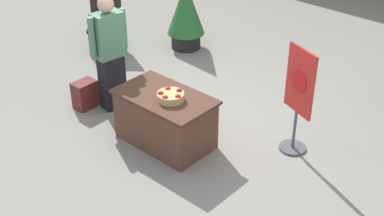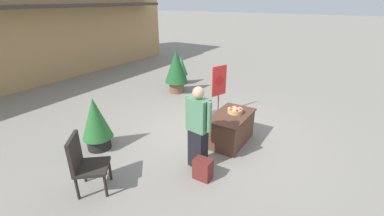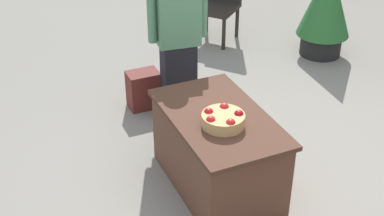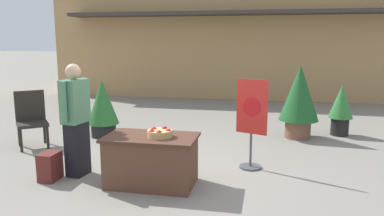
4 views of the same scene
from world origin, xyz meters
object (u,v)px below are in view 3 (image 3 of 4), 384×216
Objects in this scene: potted_plant_near_right at (326,6)px; backpack at (144,90)px; person_visitor at (178,39)px; display_table at (218,151)px; apple_basket at (223,119)px.

backpack is at bearing -82.88° from potted_plant_near_right.
person_visitor is 1.39× the size of potted_plant_near_right.
person_visitor reaches higher than display_table.
display_table is 3.73× the size of apple_basket.
apple_basket is at bearing -12.83° from display_table.
potted_plant_near_right reaches higher than display_table.
apple_basket is at bearing -0.57° from person_visitor.
backpack is (-0.30, -0.29, -0.67)m from person_visitor.
display_table reaches higher than backpack.
potted_plant_near_right reaches higher than backpack.
display_table is 3.09m from potted_plant_near_right.
backpack is at bearing -175.05° from display_table.
person_visitor is at bearing 44.23° from backpack.
person_visitor reaches higher than backpack.
display_table is 1.35m from person_visitor.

